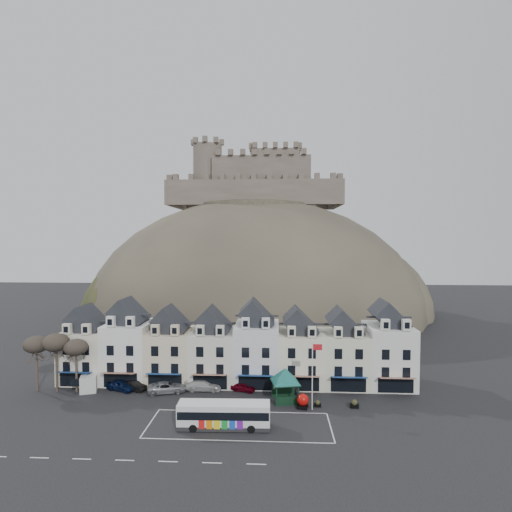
{
  "coord_description": "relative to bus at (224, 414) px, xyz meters",
  "views": [
    {
      "loc": [
        6.48,
        -45.97,
        22.74
      ],
      "look_at": [
        2.84,
        24.0,
        19.53
      ],
      "focal_mm": 28.0,
      "sensor_mm": 36.0,
      "label": 1
    }
  ],
  "objects": [
    {
      "name": "townhouse_terrace",
      "position": [
        -0.08,
        15.5,
        3.59
      ],
      "size": [
        54.4,
        9.35,
        11.8
      ],
      "color": "silver",
      "rests_on": "ground"
    },
    {
      "name": "castle",
      "position": [
        0.28,
        75.47,
        38.48
      ],
      "size": [
        50.2,
        22.2,
        22.0
      ],
      "color": "brown",
      "rests_on": "ground"
    },
    {
      "name": "red_buoy",
      "position": [
        9.77,
        6.01,
        -0.72
      ],
      "size": [
        1.57,
        1.57,
        1.94
      ],
      "rotation": [
        0.0,
        0.0,
        -0.22
      ],
      "color": "black",
      "rests_on": "ground"
    },
    {
      "name": "tree_left_near",
      "position": [
        -23.23,
        10.03,
        4.84
      ],
      "size": [
        3.43,
        3.43,
        7.84
      ],
      "color": "#3E3427",
      "rests_on": "ground"
    },
    {
      "name": "castle_hill",
      "position": [
        1.03,
        68.49,
        -1.6
      ],
      "size": [
        100.0,
        76.0,
        68.0
      ],
      "color": "#3D372F",
      "rests_on": "ground"
    },
    {
      "name": "tree_left_far",
      "position": [
        -29.23,
        10.03,
        5.19
      ],
      "size": [
        3.61,
        3.61,
        8.24
      ],
      "color": "#3E3427",
      "rests_on": "ground"
    },
    {
      "name": "car_black",
      "position": [
        -15.03,
        11.04,
        -1.04
      ],
      "size": [
        4.34,
        2.84,
        1.35
      ],
      "primitive_type": "imported",
      "rotation": [
        0.0,
        0.0,
        1.19
      ],
      "color": "black",
      "rests_on": "ground"
    },
    {
      "name": "car_white",
      "position": [
        -4.63,
        11.53,
        -0.94
      ],
      "size": [
        5.36,
        2.26,
        1.55
      ],
      "primitive_type": "imported",
      "rotation": [
        0.0,
        0.0,
        1.59
      ],
      "color": "silver",
      "rests_on": "ground"
    },
    {
      "name": "car_navy",
      "position": [
        -16.86,
        10.87,
        -0.93
      ],
      "size": [
        4.95,
        3.32,
        1.57
      ],
      "primitive_type": "imported",
      "rotation": [
        0.0,
        0.0,
        1.22
      ],
      "color": "#0B1637",
      "rests_on": "ground"
    },
    {
      "name": "car_charcoal",
      "position": [
        7.76,
        11.53,
        -1.1
      ],
      "size": [
        3.94,
        2.56,
        1.23
      ],
      "primitive_type": "imported",
      "rotation": [
        0.0,
        0.0,
        1.2
      ],
      "color": "black",
      "rests_on": "ground"
    },
    {
      "name": "planter_east",
      "position": [
        16.67,
        6.48,
        -1.17
      ],
      "size": [
        1.15,
        0.79,
        1.13
      ],
      "rotation": [
        0.0,
        0.0,
        -0.02
      ],
      "color": "black",
      "rests_on": "ground"
    },
    {
      "name": "planter_west",
      "position": [
        11.77,
        6.53,
        -1.27
      ],
      "size": [
        0.94,
        0.64,
        0.92
      ],
      "rotation": [
        0.0,
        0.0,
        0.06
      ],
      "color": "black",
      "rests_on": "ground"
    },
    {
      "name": "ground",
      "position": [
        -0.23,
        -0.47,
        -1.71
      ],
      "size": [
        300.0,
        300.0,
        0.0
      ],
      "primitive_type": "plane",
      "color": "black",
      "rests_on": "ground"
    },
    {
      "name": "flagpole",
      "position": [
        11.09,
        5.64,
        3.46
      ],
      "size": [
        1.31,
        0.17,
        9.06
      ],
      "rotation": [
        0.0,
        0.0,
        -0.06
      ],
      "color": "silver",
      "rests_on": "ground"
    },
    {
      "name": "bus_shelter",
      "position": [
        7.47,
        8.21,
        1.91
      ],
      "size": [
        7.22,
        7.22,
        4.67
      ],
      "rotation": [
        0.0,
        0.0,
        0.19
      ],
      "color": "black",
      "rests_on": "ground"
    },
    {
      "name": "bus",
      "position": [
        0.0,
        0.0,
        0.0
      ],
      "size": [
        11.04,
        2.86,
        3.1
      ],
      "rotation": [
        0.0,
        0.0,
        0.03
      ],
      "color": "#262628",
      "rests_on": "ground"
    },
    {
      "name": "tree_left_mid",
      "position": [
        -26.23,
        10.03,
        5.53
      ],
      "size": [
        3.78,
        3.78,
        8.64
      ],
      "color": "#3E3427",
      "rests_on": "ground"
    },
    {
      "name": "car_silver",
      "position": [
        -9.83,
        10.45,
        -0.93
      ],
      "size": [
        5.98,
        3.87,
        1.55
      ],
      "primitive_type": "imported",
      "rotation": [
        0.0,
        0.0,
        1.82
      ],
      "color": "#94969B",
      "rests_on": "ground"
    },
    {
      "name": "white_van",
      "position": [
        -21.95,
        11.53,
        -0.52
      ],
      "size": [
        3.86,
        5.65,
        2.37
      ],
      "rotation": [
        0.0,
        0.0,
        0.34
      ],
      "color": "silver",
      "rests_on": "ground"
    },
    {
      "name": "coach_bay_markings",
      "position": [
        1.77,
        0.78,
        -1.71
      ],
      "size": [
        22.0,
        7.5,
        0.01
      ],
      "primitive_type": "cube",
      "color": "silver",
      "rests_on": "ground"
    },
    {
      "name": "car_maroon",
      "position": [
        1.31,
        11.53,
        -1.08
      ],
      "size": [
        3.97,
        2.55,
        1.26
      ],
      "primitive_type": "imported",
      "rotation": [
        0.0,
        0.0,
        1.26
      ],
      "color": "#540412",
      "rests_on": "ground"
    }
  ]
}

